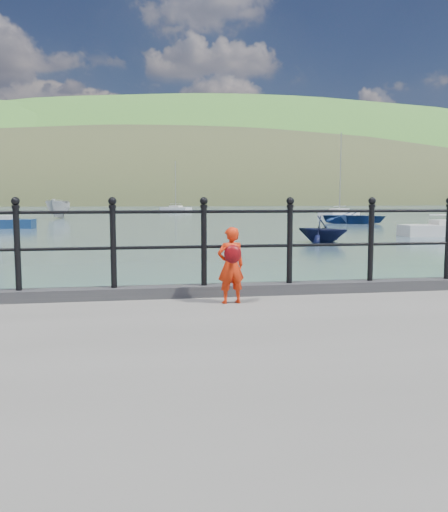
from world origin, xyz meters
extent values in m
plane|color=#2D4251|center=(0.00, 0.00, 0.00)|extent=(600.00, 600.00, 0.00)
cube|color=#28282B|center=(0.00, -0.15, 1.07)|extent=(60.00, 0.30, 0.15)
cylinder|color=black|center=(0.00, -0.15, 1.67)|extent=(18.00, 0.04, 0.04)
cylinder|color=black|center=(0.00, -0.15, 2.15)|extent=(18.00, 0.04, 0.04)
cylinder|color=black|center=(-1.80, -0.15, 1.67)|extent=(0.08, 0.08, 1.05)
sphere|color=black|center=(-1.80, -0.15, 2.29)|extent=(0.11, 0.11, 0.11)
cylinder|color=black|center=(-0.60, -0.15, 1.67)|extent=(0.08, 0.08, 1.05)
sphere|color=black|center=(-0.60, -0.15, 2.29)|extent=(0.11, 0.11, 0.11)
cylinder|color=black|center=(0.60, -0.15, 1.67)|extent=(0.08, 0.08, 1.05)
sphere|color=black|center=(0.60, -0.15, 2.29)|extent=(0.11, 0.11, 0.11)
cylinder|color=black|center=(1.80, -0.15, 1.67)|extent=(0.08, 0.08, 1.05)
sphere|color=black|center=(1.80, -0.15, 2.29)|extent=(0.11, 0.11, 0.11)
cylinder|color=black|center=(3.00, -0.15, 1.67)|extent=(0.08, 0.08, 1.05)
sphere|color=black|center=(3.00, -0.15, 2.29)|extent=(0.11, 0.11, 0.11)
cylinder|color=black|center=(4.20, -0.15, 1.67)|extent=(0.08, 0.08, 1.05)
ellipsoid|color=#333A21|center=(20.00, 195.00, -15.40)|extent=(400.00, 100.00, 88.00)
ellipsoid|color=#387026|center=(60.00, 255.00, -27.30)|extent=(600.00, 180.00, 156.00)
cube|color=silver|center=(-35.00, 181.00, 3.00)|extent=(9.00, 6.00, 6.00)
cube|color=#4C4744|center=(-35.00, 181.00, 7.00)|extent=(9.50, 6.50, 2.00)
cube|color=silver|center=(-12.00, 181.00, 3.00)|extent=(9.00, 6.00, 6.00)
cube|color=#4C4744|center=(-12.00, 181.00, 7.00)|extent=(9.50, 6.50, 2.00)
cube|color=silver|center=(18.00, 181.00, 3.00)|extent=(9.00, 6.00, 6.00)
cube|color=#4C4744|center=(18.00, 181.00, 7.00)|extent=(9.50, 6.50, 2.00)
cube|color=silver|center=(45.00, 181.00, 3.00)|extent=(9.00, 6.00, 6.00)
cube|color=#4C4744|center=(45.00, 181.00, 7.00)|extent=(9.50, 6.50, 2.00)
imported|color=red|center=(0.87, -0.70, 1.48)|extent=(0.39, 0.29, 0.97)
ellipsoid|color=red|center=(0.87, -0.83, 1.64)|extent=(0.22, 0.11, 0.23)
imported|color=navy|center=(19.98, 39.68, 0.59)|extent=(6.96, 6.96, 1.19)
imported|color=beige|center=(-8.41, 56.68, 1.12)|extent=(2.81, 6.01, 2.24)
imported|color=black|center=(9.57, 19.78, 0.71)|extent=(3.56, 3.54, 1.42)
cube|color=silver|center=(7.71, 90.73, 0.25)|extent=(5.63, 5.74, 0.90)
cube|color=beige|center=(7.71, 90.73, 0.75)|extent=(2.44, 2.46, 0.50)
cylinder|color=#A5A5A8|center=(7.71, 90.73, 4.82)|extent=(0.10, 0.10, 8.25)
cylinder|color=#A5A5A8|center=(7.71, 90.73, 1.30)|extent=(1.97, 2.05, 0.06)
cube|color=silver|center=(26.14, 58.84, 0.25)|extent=(7.18, 6.73, 0.90)
cube|color=beige|center=(26.14, 58.84, 0.75)|extent=(3.00, 2.91, 0.50)
cylinder|color=#A5A5A8|center=(26.14, 58.84, 5.68)|extent=(0.10, 0.10, 9.96)
cylinder|color=#A5A5A8|center=(26.14, 58.84, 1.30)|extent=(2.64, 2.37, 0.06)
camera|label=1|loc=(-0.37, -7.36, 2.33)|focal=38.00mm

